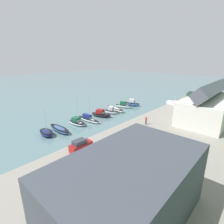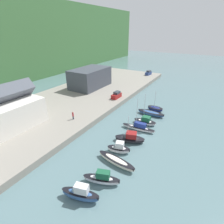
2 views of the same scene
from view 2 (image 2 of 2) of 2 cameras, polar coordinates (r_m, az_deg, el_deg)
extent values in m
plane|color=slate|center=(41.91, 8.89, -7.29)|extent=(320.00, 320.00, 0.00)
cube|color=gray|center=(55.50, -17.31, 1.21)|extent=(115.14, 30.05, 1.47)
cube|color=#3D424C|center=(70.38, -7.12, 11.02)|extent=(16.32, 9.73, 7.26)
cube|color=slate|center=(67.64, -3.82, 10.56)|extent=(15.50, 0.10, 4.35)
ellipsoid|color=#33568E|center=(28.36, -10.29, -25.13)|extent=(2.93, 5.86, 1.48)
ellipsoid|color=black|center=(27.97, -10.38, -24.46)|extent=(3.01, 5.98, 0.12)
cube|color=silver|center=(27.23, -9.94, -23.46)|extent=(1.59, 2.21, 1.27)
cube|color=#8CA5B2|center=(27.76, -12.24, -23.08)|extent=(0.98, 0.36, 0.63)
cube|color=black|center=(27.39, -4.63, -26.17)|extent=(0.42, 0.37, 0.56)
ellipsoid|color=silver|center=(30.09, -3.45, -21.24)|extent=(3.35, 6.10, 1.20)
ellipsoid|color=black|center=(29.78, -3.47, -20.69)|extent=(3.44, 6.23, 0.12)
cube|color=#195638|center=(29.17, -2.91, -19.72)|extent=(1.73, 2.33, 1.20)
cube|color=#8CA5B2|center=(29.54, -5.28, -19.59)|extent=(0.98, 0.42, 0.60)
cube|color=black|center=(29.50, 2.26, -21.73)|extent=(0.43, 0.38, 0.56)
ellipsoid|color=white|center=(33.20, 1.37, -15.77)|extent=(2.80, 8.05, 1.19)
ellipsoid|color=black|center=(32.93, 1.37, -15.22)|extent=(2.89, 8.22, 0.12)
cube|color=black|center=(31.51, 7.06, -18.16)|extent=(0.40, 0.33, 0.56)
ellipsoid|color=silver|center=(35.82, 2.18, -12.16)|extent=(2.96, 4.81, 1.22)
ellipsoid|color=black|center=(35.56, 2.19, -11.61)|extent=(3.05, 4.92, 0.12)
cube|color=silver|center=(35.05, 2.57, -10.64)|extent=(1.72, 1.88, 1.21)
cube|color=#8CA5B2|center=(35.32, 1.06, -10.66)|extent=(1.19, 0.43, 0.60)
cube|color=black|center=(35.38, 5.64, -12.33)|extent=(0.42, 0.37, 0.56)
ellipsoid|color=black|center=(39.00, 5.80, -8.85)|extent=(4.28, 6.78, 1.13)
ellipsoid|color=black|center=(38.78, 5.82, -8.37)|extent=(4.41, 6.93, 0.12)
cube|color=maroon|center=(38.34, 6.35, -7.47)|extent=(2.40, 2.68, 1.18)
cube|color=#8CA5B2|center=(38.54, 4.46, -7.50)|extent=(1.55, 0.61, 0.59)
cylinder|color=silver|center=(37.38, 5.28, -4.84)|extent=(0.10, 0.10, 5.08)
ellipsoid|color=white|center=(43.37, 8.57, -5.28)|extent=(1.97, 8.21, 0.98)
ellipsoid|color=black|center=(43.20, 8.60, -4.89)|extent=(2.04, 8.37, 0.12)
cube|color=navy|center=(42.74, 9.18, -4.18)|extent=(1.29, 2.91, 1.15)
cube|color=#8CA5B2|center=(43.24, 7.19, -3.92)|extent=(1.01, 0.16, 0.57)
cylinder|color=silver|center=(41.61, 8.15, -0.25)|extent=(0.10, 0.10, 7.21)
ellipsoid|color=white|center=(46.41, 10.67, -3.25)|extent=(2.57, 5.81, 1.01)
ellipsoid|color=black|center=(46.24, 10.70, -2.87)|extent=(2.66, 5.93, 0.12)
cube|color=#195638|center=(45.84, 11.11, -2.15)|extent=(1.81, 2.08, 1.15)
cube|color=#8CA5B2|center=(46.20, 9.74, -2.04)|extent=(1.55, 0.18, 0.58)
cylinder|color=silver|center=(44.71, 10.57, 1.50)|extent=(0.10, 0.10, 7.23)
ellipsoid|color=#33568E|center=(51.36, 12.58, -0.42)|extent=(2.30, 7.72, 1.11)
ellipsoid|color=black|center=(51.20, 12.62, -0.03)|extent=(2.39, 7.88, 0.12)
cube|color=black|center=(50.38, 16.48, -1.14)|extent=(0.37, 0.29, 0.56)
ellipsoid|color=navy|center=(54.29, 13.89, 1.01)|extent=(2.78, 4.79, 1.31)
ellipsoid|color=black|center=(54.11, 13.94, 1.45)|extent=(2.88, 4.89, 0.12)
cylinder|color=silver|center=(53.23, 13.90, 4.16)|extent=(0.10, 0.10, 4.93)
cube|color=navy|center=(91.94, 11.78, 12.23)|extent=(4.36, 2.21, 1.40)
cube|color=#333842|center=(91.99, 11.93, 12.91)|extent=(2.45, 1.75, 0.76)
cube|color=maroon|center=(58.79, 1.45, 5.28)|extent=(4.25, 1.92, 1.40)
cube|color=#333842|center=(58.68, 1.62, 6.36)|extent=(2.35, 1.60, 0.76)
cylinder|color=#232838|center=(45.88, -12.54, -1.83)|extent=(0.32, 0.32, 0.85)
cylinder|color=maroon|center=(45.46, -12.66, -0.76)|extent=(0.40, 0.40, 1.05)
sphere|color=tan|center=(45.18, -12.73, -0.03)|extent=(0.24, 0.24, 0.24)
camera|label=1|loc=(82.73, -7.36, 22.10)|focal=28.00mm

